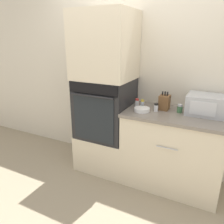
{
  "coord_description": "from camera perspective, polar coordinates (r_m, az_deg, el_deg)",
  "views": [
    {
      "loc": [
        0.93,
        -2.04,
        1.69
      ],
      "look_at": [
        -0.2,
        0.21,
        0.83
      ],
      "focal_mm": 35.0,
      "sensor_mm": 36.0,
      "label": 1
    }
  ],
  "objects": [
    {
      "name": "condiment_jar_near",
      "position": [
        2.67,
        6.54,
        2.5
      ],
      "size": [
        0.05,
        0.05,
        0.09
      ],
      "color": "silver",
      "rests_on": "counter_unit"
    },
    {
      "name": "microwave",
      "position": [
        2.56,
        23.45,
        1.75
      ],
      "size": [
        0.4,
        0.33,
        0.21
      ],
      "color": "#B2B5BA",
      "rests_on": "counter_unit"
    },
    {
      "name": "ground_plane",
      "position": [
        2.8,
        1.77,
        -18.17
      ],
      "size": [
        12.0,
        12.0,
        0.0
      ],
      "primitive_type": "plane",
      "color": "gray"
    },
    {
      "name": "condiment_jar_mid",
      "position": [
        2.61,
        7.92,
        2.12
      ],
      "size": [
        0.04,
        0.04,
        0.1
      ],
      "color": "silver",
      "rests_on": "counter_unit"
    },
    {
      "name": "oven_cabinet_upper",
      "position": [
        2.66,
        -1.9,
        16.9
      ],
      "size": [
        0.67,
        0.6,
        0.78
      ],
      "color": "beige",
      "rests_on": "wall_oven"
    },
    {
      "name": "knife_block",
      "position": [
        2.58,
        13.52,
        2.46
      ],
      "size": [
        0.11,
        0.14,
        0.21
      ],
      "color": "brown",
      "rests_on": "counter_unit"
    },
    {
      "name": "condiment_jar_far",
      "position": [
        2.51,
        11.43,
        1.19
      ],
      "size": [
        0.05,
        0.05,
        0.09
      ],
      "color": "silver",
      "rests_on": "counter_unit"
    },
    {
      "name": "oven_cabinet_base",
      "position": [
        3.03,
        -1.62,
        -9.86
      ],
      "size": [
        0.67,
        0.6,
        0.47
      ],
      "color": "beige",
      "rests_on": "ground_plane"
    },
    {
      "name": "counter_unit",
      "position": [
        2.67,
        15.38,
        -9.47
      ],
      "size": [
        1.1,
        0.63,
        0.9
      ],
      "color": "beige",
      "rests_on": "ground_plane"
    },
    {
      "name": "condiment_jar_back",
      "position": [
        2.53,
        17.29,
        0.87
      ],
      "size": [
        0.06,
        0.06,
        0.09
      ],
      "color": "#427047",
      "rests_on": "counter_unit"
    },
    {
      "name": "bowl",
      "position": [
        2.49,
        7.81,
        0.65
      ],
      "size": [
        0.18,
        0.18,
        0.04
      ],
      "color": "white",
      "rests_on": "counter_unit"
    },
    {
      "name": "wall_oven",
      "position": [
        2.79,
        -1.77,
        1.09
      ],
      "size": [
        0.65,
        0.64,
        0.74
      ],
      "color": "black",
      "rests_on": "oven_cabinet_base"
    },
    {
      "name": "wall_back",
      "position": [
        2.86,
        7.44,
        9.87
      ],
      "size": [
        8.0,
        0.05,
        2.5
      ],
      "color": "beige",
      "rests_on": "ground_plane"
    }
  ]
}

